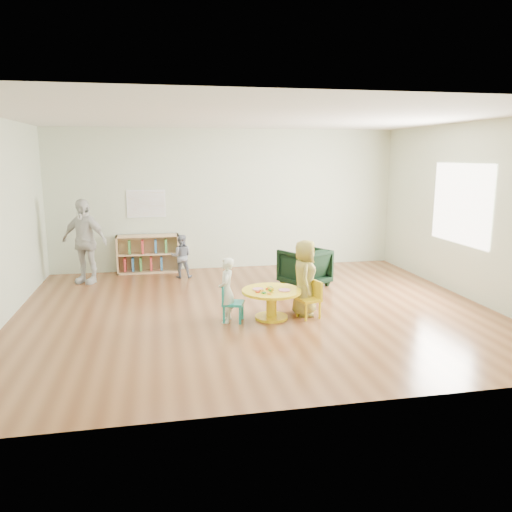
# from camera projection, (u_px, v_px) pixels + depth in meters

# --- Properties ---
(room) EXTENTS (7.10, 7.00, 2.80)m
(room) POSITION_uv_depth(u_px,v_px,m) (256.00, 183.00, 7.11)
(room) COLOR brown
(room) RESTS_ON ground
(activity_table) EXTENTS (0.84, 0.84, 0.46)m
(activity_table) POSITION_uv_depth(u_px,v_px,m) (271.00, 299.00, 7.04)
(activity_table) COLOR yellow
(activity_table) RESTS_ON ground
(kid_chair_left) EXTENTS (0.35, 0.35, 0.52)m
(kid_chair_left) POSITION_uv_depth(u_px,v_px,m) (230.00, 302.00, 6.92)
(kid_chair_left) COLOR teal
(kid_chair_left) RESTS_ON ground
(kid_chair_right) EXTENTS (0.35, 0.35, 0.53)m
(kid_chair_right) POSITION_uv_depth(u_px,v_px,m) (311.00, 298.00, 7.09)
(kid_chair_right) COLOR yellow
(kid_chair_right) RESTS_ON ground
(bookshelf) EXTENTS (1.20, 0.30, 0.75)m
(bookshelf) POSITION_uv_depth(u_px,v_px,m) (148.00, 254.00, 9.85)
(bookshelf) COLOR tan
(bookshelf) RESTS_ON ground
(alphabet_poster) EXTENTS (0.74, 0.01, 0.54)m
(alphabet_poster) POSITION_uv_depth(u_px,v_px,m) (146.00, 204.00, 9.78)
(alphabet_poster) COLOR white
(alphabet_poster) RESTS_ON ground
(armchair) EXTENTS (0.99, 0.99, 0.67)m
(armchair) POSITION_uv_depth(u_px,v_px,m) (305.00, 267.00, 8.82)
(armchair) COLOR black
(armchair) RESTS_ON ground
(child_left) EXTENTS (0.29, 0.37, 0.91)m
(child_left) POSITION_uv_depth(u_px,v_px,m) (227.00, 290.00, 6.87)
(child_left) COLOR white
(child_left) RESTS_ON ground
(child_right) EXTENTS (0.48, 0.61, 1.10)m
(child_right) POSITION_uv_depth(u_px,v_px,m) (305.00, 278.00, 7.16)
(child_right) COLOR yellow
(child_right) RESTS_ON ground
(toddler) EXTENTS (0.43, 0.35, 0.82)m
(toddler) POSITION_uv_depth(u_px,v_px,m) (181.00, 256.00, 9.40)
(toddler) COLOR #19243F
(toddler) RESTS_ON ground
(adult_caretaker) EXTENTS (0.97, 0.75, 1.53)m
(adult_caretaker) POSITION_uv_depth(u_px,v_px,m) (84.00, 241.00, 8.96)
(adult_caretaker) COLOR silver
(adult_caretaker) RESTS_ON ground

